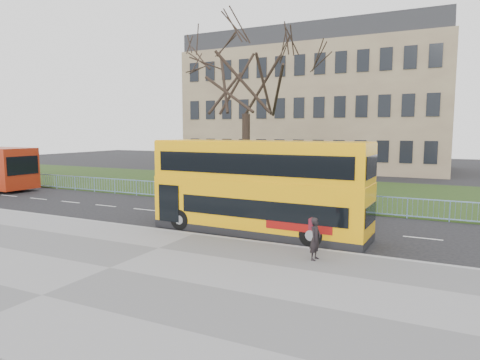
# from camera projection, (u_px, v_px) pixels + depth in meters

# --- Properties ---
(ground) EXTENTS (120.00, 120.00, 0.00)m
(ground) POSITION_uv_depth(u_px,v_px,m) (212.00, 229.00, 20.10)
(ground) COLOR black
(ground) RESTS_ON ground
(pavement) EXTENTS (80.00, 10.50, 0.12)m
(pavement) POSITION_uv_depth(u_px,v_px,m) (110.00, 269.00, 14.08)
(pavement) COLOR slate
(pavement) RESTS_ON ground
(kerb) EXTENTS (80.00, 0.20, 0.14)m
(kerb) POSITION_uv_depth(u_px,v_px,m) (195.00, 235.00, 18.71)
(kerb) COLOR gray
(kerb) RESTS_ON ground
(grass_verge) EXTENTS (80.00, 15.40, 0.08)m
(grass_verge) POSITION_uv_depth(u_px,v_px,m) (305.00, 190.00, 32.84)
(grass_verge) COLOR #203714
(grass_verge) RESTS_ON ground
(guard_railing) EXTENTS (40.00, 0.12, 1.10)m
(guard_railing) POSITION_uv_depth(u_px,v_px,m) (267.00, 198.00, 25.92)
(guard_railing) COLOR #7297CC
(guard_railing) RESTS_ON ground
(bare_tree) EXTENTS (9.44, 9.44, 13.49)m
(bare_tree) POSITION_uv_depth(u_px,v_px,m) (246.00, 98.00, 29.53)
(bare_tree) COLOR black
(bare_tree) RESTS_ON grass_verge
(civic_building) EXTENTS (30.00, 15.00, 14.00)m
(civic_building) POSITION_uv_depth(u_px,v_px,m) (318.00, 111.00, 52.66)
(civic_building) COLOR #7C664E
(civic_building) RESTS_ON ground
(yellow_bus) EXTENTS (9.86, 2.63, 4.11)m
(yellow_bus) POSITION_uv_depth(u_px,v_px,m) (258.00, 185.00, 19.00)
(yellow_bus) COLOR #FAAD0A
(yellow_bus) RESTS_ON ground
(pedestrian) EXTENTS (0.42, 0.58, 1.49)m
(pedestrian) POSITION_uv_depth(u_px,v_px,m) (315.00, 239.00, 14.87)
(pedestrian) COLOR black
(pedestrian) RESTS_ON pavement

